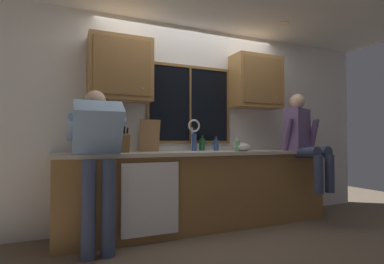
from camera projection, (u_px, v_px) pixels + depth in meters
The scene contains 24 objects.
back_wall at pixel (191, 124), 3.98m from camera, with size 5.73×0.12×2.55m, color silver.
ceiling_downlight_right at pixel (283, 24), 3.81m from camera, with size 0.14×0.14×0.01m, color #FFEAB2.
window_glass at pixel (190, 104), 3.91m from camera, with size 1.10×0.02×0.95m, color black.
window_frame_top at pixel (190, 67), 3.91m from camera, with size 1.17×0.02×0.04m, color brown.
window_frame_bottom at pixel (190, 142), 3.88m from camera, with size 1.17×0.02×0.04m, color brown.
window_frame_left at pixel (148, 102), 3.67m from camera, with size 0.04×0.02×0.95m, color brown.
window_frame_right at pixel (228, 106), 4.13m from camera, with size 0.04×0.02×0.95m, color brown.
window_mullion_center at pixel (190, 104), 3.90m from camera, with size 0.02×0.02×0.95m, color brown.
lower_cabinet_run at pixel (202, 191), 3.64m from camera, with size 3.33×0.58×0.88m, color olive.
countertop at pixel (203, 153), 3.63m from camera, with size 3.39×0.62×0.04m, color beige.
dishwasher_front at pixel (151, 199), 3.05m from camera, with size 0.60×0.02×0.74m, color white.
upper_cabinet_left at pixel (120, 69), 3.39m from camera, with size 0.70×0.36×0.72m.
upper_cabinet_right at pixel (256, 82), 4.14m from camera, with size 0.70×0.36×0.72m.
sink at pixel (199, 160), 3.62m from camera, with size 0.80×0.46×0.21m.
faucet at pixel (194, 131), 3.80m from camera, with size 0.18×0.09×0.40m.
person_standing at pixel (97, 150), 2.84m from camera, with size 0.53×0.69×1.57m.
person_sitting_on_counter at pixel (303, 137), 3.94m from camera, with size 0.54×0.66×1.26m.
knife_block at pixel (123, 143), 3.32m from camera, with size 0.12×0.18×0.32m.
cutting_board at pixel (150, 136), 3.59m from camera, with size 0.24×0.02×0.39m, color #997047.
mixing_bowl at pixel (242, 147), 3.73m from camera, with size 0.23×0.23×0.11m, color #B7B7BC.
soap_dispenser at pixel (237, 146), 3.67m from camera, with size 0.06×0.07×0.18m.
bottle_green_glass at pixel (216, 145), 3.90m from camera, with size 0.07×0.07×0.19m.
bottle_tall_clear at pixel (202, 144), 3.88m from camera, with size 0.07×0.07×0.21m.
bottle_amber_small at pixel (194, 142), 3.81m from camera, with size 0.06×0.06×0.29m.
Camera 1 is at (-1.59, -3.58, 1.06)m, focal length 28.01 mm.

